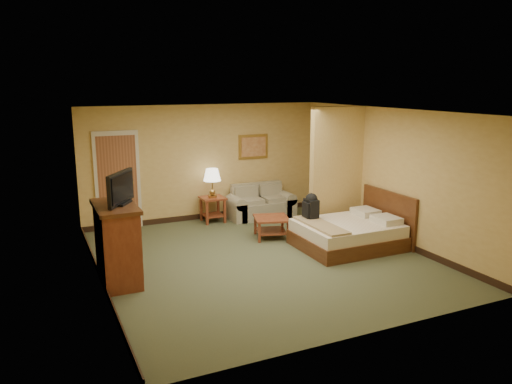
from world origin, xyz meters
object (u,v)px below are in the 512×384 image
bed (350,233)px  loveseat (261,206)px  coffee_table (271,223)px  dresser (117,243)px

bed → loveseat: bearing=103.3°
coffee_table → bed: 1.60m
loveseat → bed: bed is taller
loveseat → dresser: (-3.67, -2.56, 0.38)m
dresser → bed: dresser is taller
coffee_table → bed: size_ratio=0.43×
loveseat → bed: (0.63, -2.67, 0.02)m
loveseat → dresser: dresser is taller
dresser → coffee_table: bearing=18.1°
coffee_table → dresser: 3.37m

